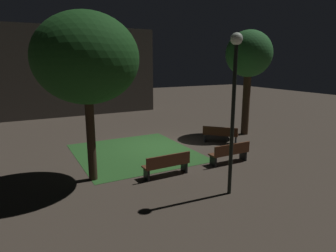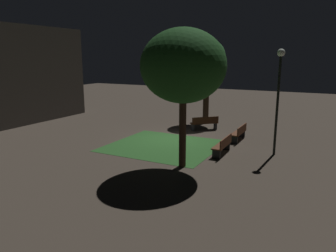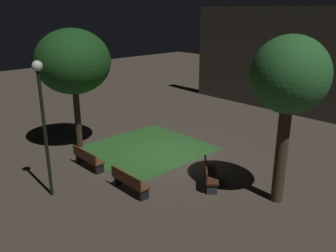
{
  "view_description": "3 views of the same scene",
  "coord_description": "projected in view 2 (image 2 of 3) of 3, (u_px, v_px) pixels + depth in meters",
  "views": [
    {
      "loc": [
        -6.27,
        -12.63,
        4.19
      ],
      "look_at": [
        0.14,
        -0.63,
        1.17
      ],
      "focal_mm": 31.23,
      "sensor_mm": 36.0,
      "label": 1
    },
    {
      "loc": [
        -16.02,
        -8.12,
        4.64
      ],
      "look_at": [
        -1.43,
        -0.57,
        1.1
      ],
      "focal_mm": 34.37,
      "sensor_mm": 36.0,
      "label": 2
    },
    {
      "loc": [
        11.23,
        -10.68,
        6.65
      ],
      "look_at": [
        -1.07,
        0.79,
        1.05
      ],
      "focal_mm": 37.9,
      "sensor_mm": 36.0,
      "label": 3
    }
  ],
  "objects": [
    {
      "name": "tree_left_canopy",
      "position": [
        207.0,
        59.0,
        22.43
      ],
      "size": [
        2.57,
        2.57,
        5.89
      ],
      "color": "#423021",
      "rests_on": "ground"
    },
    {
      "name": "bench_front_left",
      "position": [
        205.0,
        123.0,
        20.73
      ],
      "size": [
        1.59,
        1.63,
        0.88
      ],
      "color": "#422314",
      "rests_on": "ground"
    },
    {
      "name": "bench_path_side",
      "position": [
        239.0,
        132.0,
        18.11
      ],
      "size": [
        1.8,
        0.48,
        0.88
      ],
      "color": "brown",
      "rests_on": "ground"
    },
    {
      "name": "bench_lawn_edge",
      "position": [
        223.0,
        145.0,
        15.52
      ],
      "size": [
        1.81,
        0.51,
        0.88
      ],
      "color": "brown",
      "rests_on": "ground"
    },
    {
      "name": "tree_right_canopy",
      "position": [
        183.0,
        66.0,
        13.02
      ],
      "size": [
        3.52,
        3.52,
        5.81
      ],
      "color": "#38281C",
      "rests_on": "ground"
    },
    {
      "name": "grass_lawn",
      "position": [
        164.0,
        146.0,
        17.12
      ],
      "size": [
        5.24,
        5.61,
        0.01
      ],
      "primitive_type": "cube",
      "color": "#2D6028",
      "rests_on": "ground"
    },
    {
      "name": "ground_plane",
      "position": [
        171.0,
        139.0,
        18.54
      ],
      "size": [
        60.0,
        60.0,
        0.0
      ],
      "primitive_type": "plane",
      "color": "#473D33"
    },
    {
      "name": "building_wall_backdrop",
      "position": [
        13.0,
        76.0,
        21.33
      ],
      "size": [
        12.49,
        0.8,
        6.78
      ],
      "primitive_type": "cube",
      "color": "#4C4742",
      "rests_on": "ground"
    },
    {
      "name": "lamp_post_plaza_east",
      "position": [
        279.0,
        85.0,
        14.89
      ],
      "size": [
        0.36,
        0.36,
        5.01
      ],
      "color": "black",
      "rests_on": "ground"
    }
  ]
}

